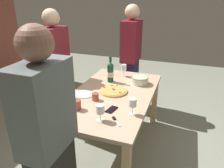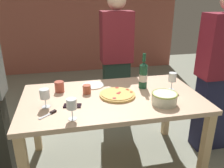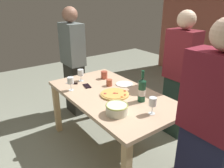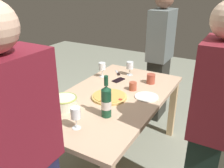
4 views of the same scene
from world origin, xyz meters
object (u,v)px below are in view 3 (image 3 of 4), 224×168
(wine_glass_near_pizza, at_px, (71,81))
(wine_glass_by_bottle, at_px, (81,73))
(wine_glass_far_left, at_px, (153,103))
(cell_phone, at_px, (87,86))
(pizza, at_px, (115,94))
(cup_amber, at_px, (104,75))
(wine_bottle, at_px, (142,90))
(pizza_knife, at_px, (73,83))
(cup_ceramic, at_px, (109,83))
(side_plate, at_px, (124,84))
(serving_bowl, at_px, (117,109))
(person_guest_left, at_px, (209,129))
(person_guest_right, at_px, (179,76))
(dining_table, at_px, (112,101))
(person_host, at_px, (73,63))

(wine_glass_near_pizza, xyz_separation_m, wine_glass_by_bottle, (-0.20, 0.24, -0.01))
(wine_glass_far_left, xyz_separation_m, cell_phone, (-0.95, -0.16, -0.11))
(pizza, height_order, wine_glass_by_bottle, wine_glass_by_bottle)
(pizza, xyz_separation_m, cup_amber, (-0.51, 0.20, 0.04))
(wine_bottle, relative_size, pizza_knife, 2.59)
(pizza, xyz_separation_m, wine_bottle, (0.29, 0.14, 0.12))
(cup_ceramic, height_order, cell_phone, cup_ceramic)
(wine_bottle, distance_m, cup_ceramic, 0.56)
(side_plate, relative_size, pizza_knife, 1.66)
(wine_bottle, height_order, cell_phone, wine_bottle)
(serving_bowl, bearing_deg, wine_glass_far_left, 54.50)
(wine_glass_near_pizza, bearing_deg, pizza, 39.00)
(wine_bottle, xyz_separation_m, wine_glass_far_left, (0.25, -0.10, -0.01))
(person_guest_left, bearing_deg, wine_glass_far_left, 0.58)
(serving_bowl, relative_size, pizza_knife, 1.63)
(person_guest_left, height_order, person_guest_right, person_guest_left)
(pizza_knife, bearing_deg, cup_ceramic, 46.52)
(wine_bottle, xyz_separation_m, side_plate, (-0.47, 0.15, -0.13))
(wine_glass_near_pizza, distance_m, side_plate, 0.68)
(dining_table, relative_size, person_guest_left, 0.95)
(pizza, relative_size, pizza_knife, 2.45)
(wine_bottle, relative_size, wine_glass_near_pizza, 2.08)
(wine_glass_near_pizza, xyz_separation_m, pizza_knife, (-0.17, 0.11, -0.11))
(wine_glass_by_bottle, xyz_separation_m, wine_glass_far_left, (1.16, 0.13, 0.01))
(wine_glass_by_bottle, distance_m, pizza_knife, 0.17)
(wine_glass_by_bottle, bearing_deg, person_guest_right, 50.44)
(serving_bowl, xyz_separation_m, person_guest_left, (0.74, 0.32, 0.05))
(cup_amber, relative_size, person_guest_left, 0.06)
(wine_glass_near_pizza, distance_m, cup_amber, 0.55)
(wine_glass_by_bottle, bearing_deg, cell_phone, -8.57)
(cup_amber, distance_m, cup_ceramic, 0.26)
(serving_bowl, bearing_deg, cup_amber, 152.81)
(dining_table, height_order, person_host, person_host)
(pizza, relative_size, cell_phone, 2.25)
(pizza_knife, bearing_deg, person_host, 152.76)
(cup_amber, bearing_deg, side_plate, 14.95)
(wine_glass_far_left, relative_size, person_guest_left, 0.10)
(dining_table, bearing_deg, person_guest_right, 74.76)
(dining_table, bearing_deg, cell_phone, -161.02)
(person_host, relative_size, person_guest_right, 1.01)
(dining_table, xyz_separation_m, person_host, (-1.11, 0.07, 0.19))
(pizza_knife, height_order, person_guest_left, person_guest_left)
(wine_glass_near_pizza, bearing_deg, wine_bottle, 34.04)
(pizza_knife, height_order, person_guest_right, person_guest_right)
(pizza, height_order, cell_phone, pizza)
(serving_bowl, relative_size, person_host, 0.13)
(wine_glass_near_pizza, distance_m, cup_ceramic, 0.48)
(serving_bowl, bearing_deg, pizza, 145.47)
(wine_glass_far_left, distance_m, person_guest_right, 0.92)
(dining_table, bearing_deg, person_guest_left, 4.31)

